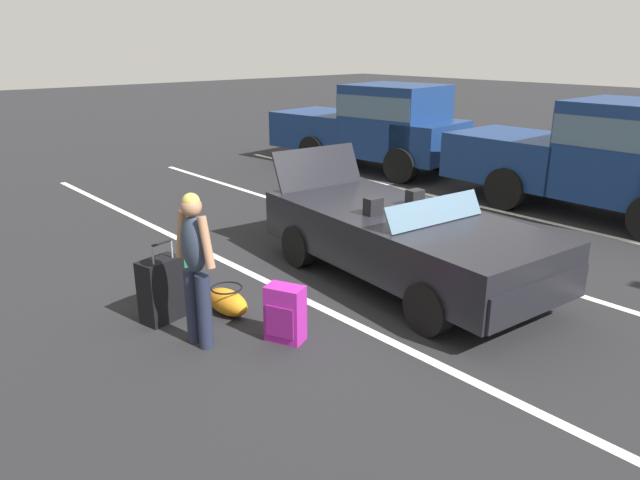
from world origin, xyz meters
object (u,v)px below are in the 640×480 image
(suitcase_small_carryon, at_px, (183,273))
(parked_pickup_truck_near, at_px, (378,125))
(suitcase_large_black, at_px, (161,290))
(parked_pickup_truck_far, at_px, (604,156))
(duffel_bag, at_px, (227,301))
(convertible_car, at_px, (414,243))
(traveler_person, at_px, (195,262))
(suitcase_medium_bright, at_px, (285,314))

(suitcase_small_carryon, height_order, parked_pickup_truck_near, parked_pickup_truck_near)
(suitcase_large_black, xyz_separation_m, parked_pickup_truck_far, (1.35, 8.07, 0.74))
(suitcase_large_black, distance_m, parked_pickup_truck_far, 8.21)
(suitcase_small_carryon, distance_m, parked_pickup_truck_far, 7.78)
(duffel_bag, relative_size, parked_pickup_truck_far, 0.13)
(convertible_car, height_order, suitcase_large_black, convertible_car)
(convertible_car, bearing_deg, traveler_person, -92.99)
(suitcase_small_carryon, bearing_deg, parked_pickup_truck_far, 69.31)
(duffel_bag, xyz_separation_m, parked_pickup_truck_near, (-4.60, 7.46, 0.95))
(parked_pickup_truck_near, bearing_deg, traveler_person, -65.35)
(duffel_bag, bearing_deg, parked_pickup_truck_near, 121.65)
(parked_pickup_truck_near, relative_size, parked_pickup_truck_far, 1.04)
(traveler_person, bearing_deg, suitcase_small_carryon, 60.99)
(traveler_person, bearing_deg, suitcase_medium_bright, -42.57)
(suitcase_small_carryon, xyz_separation_m, parked_pickup_truck_far, (1.92, 7.49, 0.86))
(suitcase_medium_bright, distance_m, parked_pickup_truck_far, 7.36)
(duffel_bag, bearing_deg, convertible_car, 68.93)
(duffel_bag, relative_size, parked_pickup_truck_near, 0.13)
(duffel_bag, height_order, parked_pickup_truck_far, parked_pickup_truck_far)
(convertible_car, height_order, duffel_bag, convertible_car)
(duffel_bag, height_order, parked_pickup_truck_near, parked_pickup_truck_near)
(suitcase_small_carryon, distance_m, parked_pickup_truck_near, 8.41)
(convertible_car, relative_size, parked_pickup_truck_far, 0.86)
(suitcase_small_carryon, distance_m, traveler_person, 1.63)
(suitcase_small_carryon, xyz_separation_m, traveler_person, (1.37, -0.56, 0.68))
(convertible_car, height_order, suitcase_small_carryon, convertible_car)
(suitcase_large_black, bearing_deg, traveler_person, 168.96)
(suitcase_large_black, bearing_deg, parked_pickup_truck_near, -74.85)
(traveler_person, bearing_deg, parked_pickup_truck_far, -10.62)
(suitcase_medium_bright, relative_size, parked_pickup_truck_far, 0.12)
(suitcase_medium_bright, distance_m, duffel_bag, 0.98)
(convertible_car, relative_size, suitcase_small_carryon, 8.65)
(suitcase_small_carryon, height_order, traveler_person, traveler_person)
(suitcase_small_carryon, bearing_deg, suitcase_large_black, -51.84)
(parked_pickup_truck_far, bearing_deg, suitcase_large_black, -99.03)
(suitcase_large_black, bearing_deg, duffel_bag, -132.32)
(suitcase_large_black, bearing_deg, convertible_car, -125.53)
(traveler_person, bearing_deg, suitcase_large_black, 84.71)
(suitcase_large_black, xyz_separation_m, duffel_bag, (0.37, 0.64, -0.21))
(suitcase_medium_bright, xyz_separation_m, duffel_bag, (-0.96, -0.11, -0.15))
(parked_pickup_truck_near, bearing_deg, suitcase_large_black, -69.67)
(suitcase_small_carryon, relative_size, traveler_person, 0.30)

